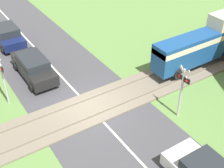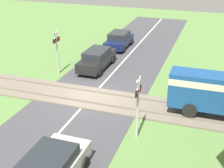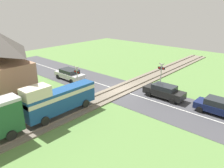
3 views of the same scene
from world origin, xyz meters
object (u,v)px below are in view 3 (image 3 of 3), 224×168
object	(u,v)px
crossing_signal_east_approach	(77,76)
pedestrian_by_station	(27,110)
car_far_side	(69,74)
car_near_crossing	(164,91)
station_building	(0,68)
train	(23,110)
car_behind_queue	(218,106)
crossing_signal_west_approach	(161,72)

from	to	relation	value
crossing_signal_east_approach	pedestrian_by_station	world-z (taller)	crossing_signal_east_approach
car_far_side	pedestrian_by_station	bearing A→B (deg)	121.45
car_near_crossing	station_building	size ratio (longest dim) A/B	0.54
train	car_behind_queue	size ratio (longest dim) A/B	3.42
crossing_signal_west_approach	pedestrian_by_station	size ratio (longest dim) A/B	1.99
train	station_building	distance (m)	7.17
car_far_side	crossing_signal_west_approach	distance (m)	11.99
car_behind_queue	station_building	distance (m)	21.06
train	pedestrian_by_station	xyz separation A→B (m)	(2.09, -1.29, -1.13)
train	station_building	xyz separation A→B (m)	(6.81, -1.38, 1.78)
car_far_side	station_building	xyz separation A→B (m)	(-0.80, 8.92, 2.86)
crossing_signal_west_approach	station_building	bearing A→B (deg)	54.92
train	car_behind_queue	distance (m)	16.83
train	crossing_signal_east_approach	size ratio (longest dim) A/B	4.28
train	crossing_signal_west_approach	xyz separation A→B (m)	(-3.12, -15.52, 0.17)
pedestrian_by_station	crossing_signal_east_approach	bearing A→B (deg)	-81.22
car_near_crossing	crossing_signal_east_approach	world-z (taller)	crossing_signal_east_approach
car_near_crossing	crossing_signal_west_approach	size ratio (longest dim) A/B	1.39
car_far_side	station_building	world-z (taller)	station_building
pedestrian_by_station	car_near_crossing	bearing A→B (deg)	-120.43
car_near_crossing	car_far_side	xyz separation A→B (m)	(12.50, 2.88, -0.02)
station_building	pedestrian_by_station	distance (m)	5.54
pedestrian_by_station	station_building	bearing A→B (deg)	-1.18
pedestrian_by_station	crossing_signal_west_approach	bearing A→B (deg)	-110.10
crossing_signal_west_approach	car_behind_queue	bearing A→B (deg)	162.22
crossing_signal_west_approach	pedestrian_by_station	bearing A→B (deg)	69.90
car_near_crossing	crossing_signal_west_approach	xyz separation A→B (m)	(1.78, -2.33, 1.24)
crossing_signal_east_approach	station_building	bearing A→B (deg)	60.77
station_building	pedestrian_by_station	bearing A→B (deg)	178.82
crossing_signal_east_approach	pedestrian_by_station	distance (m)	6.89
train	car_far_side	bearing A→B (deg)	-53.58
car_far_side	station_building	distance (m)	9.40
car_near_crossing	station_building	xyz separation A→B (m)	(11.70, 11.80, 2.84)
car_near_crossing	station_building	bearing A→B (deg)	45.23
car_behind_queue	crossing_signal_west_approach	bearing A→B (deg)	-17.78
train	crossing_signal_west_approach	world-z (taller)	train
car_far_side	crossing_signal_east_approach	size ratio (longest dim) A/B	1.40
train	crossing_signal_west_approach	distance (m)	15.83
train	car_behind_queue	xyz separation A→B (m)	(-10.40, -13.18, -1.09)
car_behind_queue	pedestrian_by_station	bearing A→B (deg)	43.62
car_far_side	car_behind_queue	size ratio (longest dim) A/B	1.12
car_near_crossing	crossing_signal_east_approach	size ratio (longest dim) A/B	1.39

